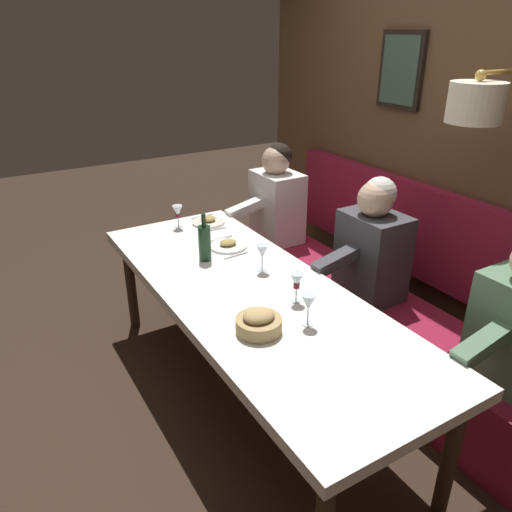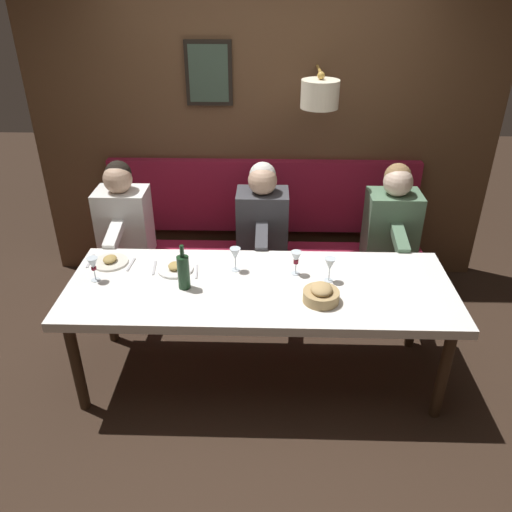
{
  "view_description": "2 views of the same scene",
  "coord_description": "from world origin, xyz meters",
  "px_view_note": "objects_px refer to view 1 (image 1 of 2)",
  "views": [
    {
      "loc": [
        -1.2,
        -2.05,
        2.05
      ],
      "look_at": [
        0.05,
        0.03,
        0.92
      ],
      "focal_mm": 34.69,
      "sensor_mm": 36.0,
      "label": 1
    },
    {
      "loc": [
        -2.73,
        -0.05,
        2.48
      ],
      "look_at": [
        0.05,
        0.03,
        0.92
      ],
      "focal_mm": 35.74,
      "sensor_mm": 36.0,
      "label": 2
    }
  ],
  "objects_px": {
    "wine_glass_2": "(308,303)",
    "bread_bowl": "(259,323)",
    "wine_bottle": "(205,242)",
    "diner_near": "(372,244)",
    "diner_middle": "(276,197)",
    "wine_glass_1": "(297,282)",
    "dining_table": "(251,300)",
    "wine_glass_3": "(178,212)",
    "wine_glass_0": "(262,252)"
  },
  "relations": [
    {
      "from": "wine_glass_2",
      "to": "bread_bowl",
      "type": "height_order",
      "value": "wine_glass_2"
    },
    {
      "from": "diner_middle",
      "to": "wine_glass_1",
      "type": "bearing_deg",
      "value": -119.2
    },
    {
      "from": "wine_glass_1",
      "to": "wine_glass_3",
      "type": "relative_size",
      "value": 1.0
    },
    {
      "from": "wine_glass_1",
      "to": "bread_bowl",
      "type": "height_order",
      "value": "wine_glass_1"
    },
    {
      "from": "wine_glass_1",
      "to": "wine_glass_3",
      "type": "distance_m",
      "value": 1.3
    },
    {
      "from": "bread_bowl",
      "to": "wine_glass_0",
      "type": "bearing_deg",
      "value": 56.98
    },
    {
      "from": "wine_bottle",
      "to": "dining_table",
      "type": "bearing_deg",
      "value": -84.35
    },
    {
      "from": "diner_near",
      "to": "bread_bowl",
      "type": "xyz_separation_m",
      "value": [
        -1.06,
        -0.37,
        -0.03
      ]
    },
    {
      "from": "diner_near",
      "to": "wine_bottle",
      "type": "xyz_separation_m",
      "value": [
        -0.93,
        0.47,
        0.04
      ]
    },
    {
      "from": "dining_table",
      "to": "wine_glass_3",
      "type": "relative_size",
      "value": 14.98
    },
    {
      "from": "dining_table",
      "to": "wine_glass_2",
      "type": "bearing_deg",
      "value": -82.28
    },
    {
      "from": "wine_glass_2",
      "to": "wine_glass_3",
      "type": "bearing_deg",
      "value": 91.39
    },
    {
      "from": "wine_glass_1",
      "to": "diner_middle",
      "type": "bearing_deg",
      "value": 60.8
    },
    {
      "from": "wine_glass_1",
      "to": "wine_glass_3",
      "type": "xyz_separation_m",
      "value": [
        -0.12,
        1.29,
        0.0
      ]
    },
    {
      "from": "wine_glass_0",
      "to": "wine_bottle",
      "type": "xyz_separation_m",
      "value": [
        -0.22,
        0.31,
        -0.0
      ]
    },
    {
      "from": "wine_glass_3",
      "to": "bread_bowl",
      "type": "relative_size",
      "value": 0.75
    },
    {
      "from": "dining_table",
      "to": "diner_near",
      "type": "bearing_deg",
      "value": 0.19
    },
    {
      "from": "diner_near",
      "to": "diner_middle",
      "type": "distance_m",
      "value": 1.09
    },
    {
      "from": "wine_glass_3",
      "to": "wine_bottle",
      "type": "bearing_deg",
      "value": -96.81
    },
    {
      "from": "wine_glass_2",
      "to": "bread_bowl",
      "type": "bearing_deg",
      "value": 163.34
    },
    {
      "from": "dining_table",
      "to": "wine_glass_2",
      "type": "relative_size",
      "value": 14.98
    },
    {
      "from": "bread_bowl",
      "to": "wine_glass_3",
      "type": "bearing_deg",
      "value": 82.17
    },
    {
      "from": "diner_middle",
      "to": "wine_bottle",
      "type": "bearing_deg",
      "value": -146.12
    },
    {
      "from": "dining_table",
      "to": "diner_near",
      "type": "height_order",
      "value": "diner_near"
    },
    {
      "from": "wine_glass_1",
      "to": "wine_glass_2",
      "type": "relative_size",
      "value": 1.0
    },
    {
      "from": "dining_table",
      "to": "wine_glass_1",
      "type": "relative_size",
      "value": 14.98
    },
    {
      "from": "wine_glass_2",
      "to": "wine_bottle",
      "type": "bearing_deg",
      "value": 96.65
    },
    {
      "from": "dining_table",
      "to": "wine_glass_2",
      "type": "xyz_separation_m",
      "value": [
        0.06,
        -0.44,
        0.18
      ]
    },
    {
      "from": "diner_near",
      "to": "wine_glass_2",
      "type": "distance_m",
      "value": 0.94
    },
    {
      "from": "diner_near",
      "to": "wine_bottle",
      "type": "bearing_deg",
      "value": 153.17
    },
    {
      "from": "bread_bowl",
      "to": "diner_middle",
      "type": "bearing_deg",
      "value": 54.29
    },
    {
      "from": "wine_glass_0",
      "to": "wine_glass_3",
      "type": "distance_m",
      "value": 0.91
    },
    {
      "from": "dining_table",
      "to": "wine_glass_3",
      "type": "height_order",
      "value": "wine_glass_3"
    },
    {
      "from": "diner_near",
      "to": "wine_glass_0",
      "type": "height_order",
      "value": "diner_near"
    },
    {
      "from": "wine_glass_1",
      "to": "wine_bottle",
      "type": "bearing_deg",
      "value": 104.81
    },
    {
      "from": "wine_glass_1",
      "to": "wine_glass_2",
      "type": "distance_m",
      "value": 0.22
    },
    {
      "from": "dining_table",
      "to": "wine_glass_1",
      "type": "bearing_deg",
      "value": -58.98
    },
    {
      "from": "wine_glass_1",
      "to": "wine_bottle",
      "type": "height_order",
      "value": "wine_bottle"
    },
    {
      "from": "dining_table",
      "to": "wine_glass_0",
      "type": "height_order",
      "value": "wine_glass_0"
    },
    {
      "from": "wine_bottle",
      "to": "bread_bowl",
      "type": "relative_size",
      "value": 1.36
    },
    {
      "from": "wine_glass_1",
      "to": "bread_bowl",
      "type": "bearing_deg",
      "value": -155.95
    },
    {
      "from": "dining_table",
      "to": "diner_middle",
      "type": "xyz_separation_m",
      "value": [
        0.88,
        1.1,
        0.14
      ]
    },
    {
      "from": "diner_middle",
      "to": "wine_glass_3",
      "type": "bearing_deg",
      "value": -177.58
    },
    {
      "from": "diner_middle",
      "to": "wine_glass_1",
      "type": "height_order",
      "value": "diner_middle"
    },
    {
      "from": "diner_near",
      "to": "wine_bottle",
      "type": "distance_m",
      "value": 1.04
    },
    {
      "from": "bread_bowl",
      "to": "wine_glass_1",
      "type": "bearing_deg",
      "value": 24.05
    },
    {
      "from": "dining_table",
      "to": "wine_glass_3",
      "type": "xyz_separation_m",
      "value": [
        0.02,
        1.06,
        0.18
      ]
    },
    {
      "from": "wine_glass_0",
      "to": "bread_bowl",
      "type": "distance_m",
      "value": 0.64
    },
    {
      "from": "wine_glass_0",
      "to": "diner_middle",
      "type": "bearing_deg",
      "value": 52.8
    },
    {
      "from": "diner_near",
      "to": "wine_glass_1",
      "type": "height_order",
      "value": "diner_near"
    }
  ]
}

